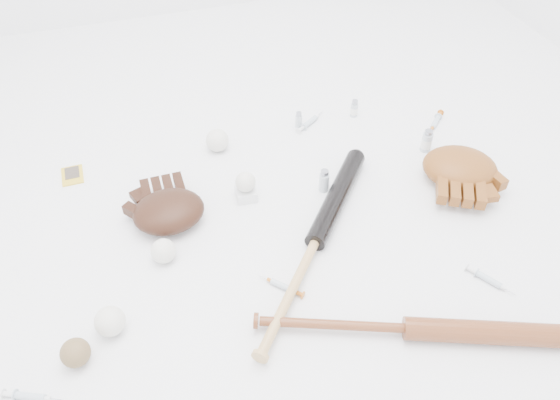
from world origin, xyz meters
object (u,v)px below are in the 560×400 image
object	(u,v)px
pedestal	(246,193)
bat_wood	(407,328)
bat_dark	(316,241)
glove_dark	(169,211)

from	to	relation	value
pedestal	bat_wood	bearing A→B (deg)	-67.42
bat_dark	glove_dark	size ratio (longest dim) A/B	3.31
bat_dark	bat_wood	size ratio (longest dim) A/B	1.04
glove_dark	pedestal	bearing A→B (deg)	6.93
bat_wood	glove_dark	distance (m)	0.75
bat_wood	bat_dark	bearing A→B (deg)	130.13
glove_dark	bat_wood	bearing A→B (deg)	-49.37
bat_dark	pedestal	distance (m)	0.30
bat_dark	glove_dark	world-z (taller)	glove_dark
bat_wood	pedestal	xyz separation A→B (m)	(-0.25, 0.60, -0.01)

